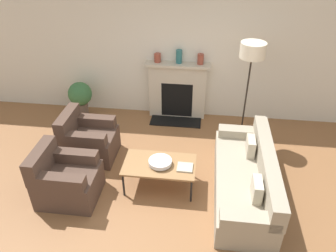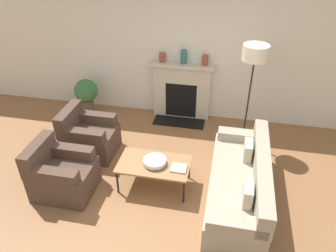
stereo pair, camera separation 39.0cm
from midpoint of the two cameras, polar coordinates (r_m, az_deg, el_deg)
The scene contains 14 objects.
ground_plane at distance 5.06m, azimuth -3.41°, elevation -12.86°, with size 18.00×18.00×0.00m, color brown.
wall_back at distance 6.52m, azimuth 0.31°, elevation 13.50°, with size 18.00×0.06×2.90m.
fireplace at distance 6.74m, azimuth -0.02°, elevation 6.07°, with size 1.28×0.59×1.18m.
couch at distance 5.06m, azimuth 11.37°, elevation -9.04°, with size 0.82×2.16×0.76m.
armchair_near at distance 5.18m, azimuth -19.55°, elevation -8.84°, with size 0.87×0.74×0.85m.
armchair_far at distance 5.90m, azimuth -15.64°, elevation -2.43°, with size 0.87×0.74×0.85m.
coffee_table at distance 5.02m, azimuth -3.74°, elevation -6.93°, with size 1.10×0.63×0.44m.
bowl at distance 4.95m, azimuth -3.63°, elevation -6.31°, with size 0.35×0.35×0.08m.
book at distance 4.90m, azimuth 0.69°, elevation -7.27°, with size 0.24×0.22×0.02m.
floor_lamp at distance 5.70m, azimuth 12.42°, elevation 11.24°, with size 0.43×0.43×1.87m.
mantel_vase_left at distance 6.52m, azimuth -3.59°, elevation 11.75°, with size 0.13×0.13×0.17m.
mantel_vase_center_left at distance 6.45m, azimuth 0.13°, elevation 11.98°, with size 0.12×0.12×0.26m.
mantel_vase_center_right at distance 6.43m, azimuth 3.92°, elevation 11.52°, with size 0.12×0.12×0.20m.
potted_plant at distance 7.06m, azimuth -16.57°, elevation 4.99°, with size 0.49×0.49×0.77m.
Camera 1 is at (0.53, -3.49, 3.62)m, focal length 35.00 mm.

